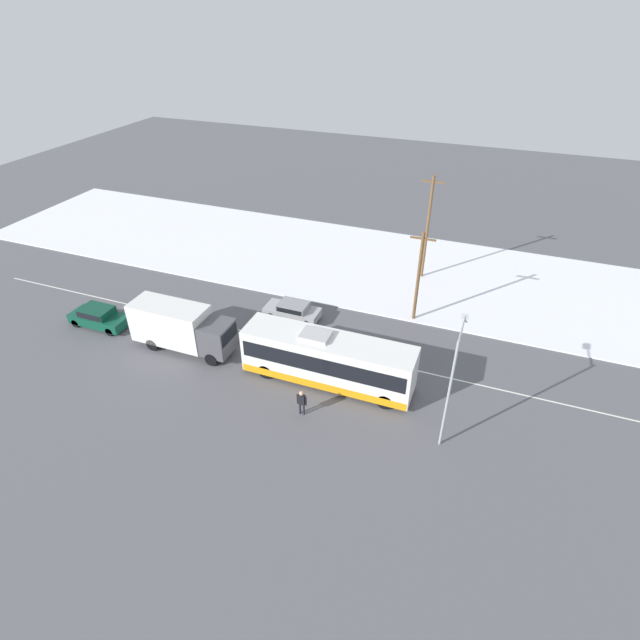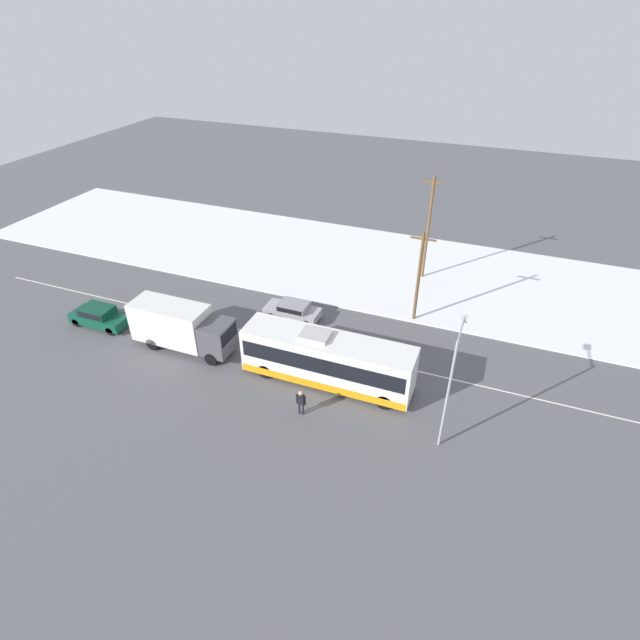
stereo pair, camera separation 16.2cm
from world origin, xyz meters
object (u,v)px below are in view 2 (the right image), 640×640
box_truck (181,326)px  streetlamp (452,375)px  city_bus (327,360)px  utility_pole_snowlot (428,227)px  utility_pole_roadside (419,276)px  pedestrian_at_stop (301,400)px  sedan_car (293,310)px  parked_car_near_truck (99,315)px

box_truck → streetlamp: 18.57m
streetlamp → city_bus: bearing=163.7°
city_bus → utility_pole_snowlot: (2.86, 15.93, 2.97)m
box_truck → utility_pole_roadside: utility_pole_roadside is taller
streetlamp → pedestrian_at_stop: bearing=-171.8°
city_bus → sedan_car: bearing=130.2°
city_bus → streetlamp: streetlamp is taller
sedan_car → utility_pole_snowlot: utility_pole_snowlot is taller
utility_pole_roadside → city_bus: bearing=-111.9°
city_bus → parked_car_near_truck: size_ratio=2.46×
pedestrian_at_stop → utility_pole_snowlot: (3.23, 19.31, 3.60)m
streetlamp → sedan_car: bearing=147.2°
box_truck → pedestrian_at_stop: box_truck is taller
streetlamp → utility_pole_roadside: bearing=109.6°
city_bus → sedan_car: city_bus is taller
parked_car_near_truck → pedestrian_at_stop: size_ratio=2.55×
city_bus → parked_car_near_truck: (-18.03, -0.14, -0.88)m
pedestrian_at_stop → streetlamp: bearing=8.2°
streetlamp → utility_pole_snowlot: 18.78m
sedan_car → utility_pole_roadside: 9.66m
pedestrian_at_stop → utility_pole_snowlot: size_ratio=0.19×
streetlamp → utility_pole_roadside: (-4.00, 11.26, -0.74)m
parked_car_near_truck → utility_pole_snowlot: 26.63m
city_bus → sedan_car: (-5.01, 5.92, -0.97)m
utility_pole_snowlot → utility_pole_roadside: bearing=-83.7°
sedan_car → parked_car_near_truck: (-13.02, -6.06, 0.09)m
parked_car_near_truck → utility_pole_roadside: utility_pole_roadside is taller
sedan_car → pedestrian_at_stop: 10.40m
box_truck → sedan_car: 8.41m
city_bus → streetlamp: (7.63, -2.24, 2.80)m
city_bus → utility_pole_snowlot: utility_pole_snowlot is taller
sedan_car → box_truck: bearing=47.6°
parked_car_near_truck → utility_pole_snowlot: size_ratio=0.49×
parked_car_near_truck → pedestrian_at_stop: (17.65, -3.24, 0.24)m
city_bus → pedestrian_at_stop: 3.46m
box_truck → parked_car_near_truck: size_ratio=1.65×
sedan_car → pedestrian_at_stop: (4.64, -9.30, 0.33)m
box_truck → streetlamp: streetlamp is taller
city_bus → box_truck: size_ratio=1.50×
box_truck → utility_pole_roadside: (14.26, 9.26, 1.97)m
box_truck → utility_pole_snowlot: (13.49, 16.17, 2.88)m
city_bus → utility_pole_roadside: bearing=68.1°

